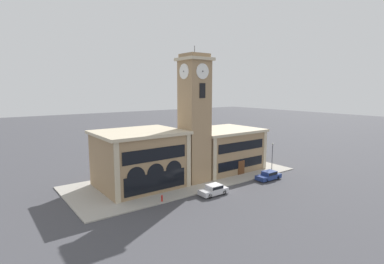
# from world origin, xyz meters

# --- Properties ---
(ground_plane) EXTENTS (300.00, 300.00, 0.00)m
(ground_plane) POSITION_xyz_m (0.00, 0.00, 0.00)
(ground_plane) COLOR #424247
(sidewalk_kerb) EXTENTS (38.16, 15.19, 0.15)m
(sidewalk_kerb) POSITION_xyz_m (0.00, 7.60, 0.07)
(sidewalk_kerb) COLOR #A39E93
(sidewalk_kerb) RESTS_ON ground_plane
(clock_tower) EXTENTS (4.56, 4.56, 21.27)m
(clock_tower) POSITION_xyz_m (-0.00, 5.22, 10.10)
(clock_tower) COLOR #9E7F5B
(clock_tower) RESTS_ON ground_plane
(town_hall_left_wing) EXTENTS (12.64, 10.60, 8.56)m
(town_hall_left_wing) POSITION_xyz_m (-8.20, 8.21, 4.31)
(town_hall_left_wing) COLOR #9E7F5B
(town_hall_left_wing) RESTS_ON ground_plane
(town_hall_right_wing) EXTENTS (13.55, 10.60, 7.50)m
(town_hall_right_wing) POSITION_xyz_m (8.66, 8.21, 3.77)
(town_hall_right_wing) COLOR #9E7F5B
(town_hall_right_wing) RESTS_ON ground_plane
(parked_car_near) EXTENTS (4.21, 1.95, 1.44)m
(parked_car_near) POSITION_xyz_m (-1.56, -1.35, 0.75)
(parked_car_near) COLOR silver
(parked_car_near) RESTS_ON ground_plane
(parked_car_mid) EXTENTS (4.52, 1.96, 1.41)m
(parked_car_mid) POSITION_xyz_m (10.34, -1.35, 0.73)
(parked_car_mid) COLOR navy
(parked_car_mid) RESTS_ON ground_plane
(street_lamp) EXTENTS (0.36, 0.36, 5.34)m
(street_lamp) POSITION_xyz_m (13.54, 0.60, 3.70)
(street_lamp) COLOR #4C4C51
(street_lamp) RESTS_ON sidewalk_kerb
(fire_hydrant) EXTENTS (0.22, 0.22, 0.87)m
(fire_hydrant) POSITION_xyz_m (-8.92, 0.48, 0.57)
(fire_hydrant) COLOR red
(fire_hydrant) RESTS_ON sidewalk_kerb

